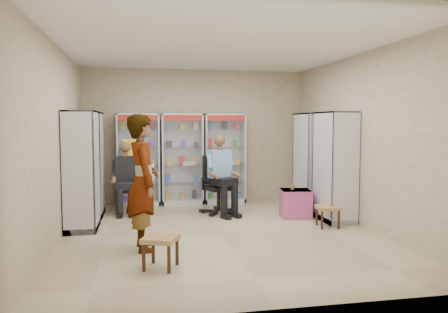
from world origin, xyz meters
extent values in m
plane|color=tan|center=(0.00, 0.00, 0.00)|extent=(6.00, 6.00, 0.00)
cube|color=#C2B290|center=(0.00, 3.00, 1.50)|extent=(5.00, 0.02, 3.00)
cube|color=#C2B290|center=(0.00, -3.00, 1.50)|extent=(5.00, 0.02, 3.00)
cube|color=#C2B290|center=(-2.50, 0.00, 1.50)|extent=(0.02, 6.00, 3.00)
cube|color=#C2B290|center=(2.50, 0.00, 1.50)|extent=(0.02, 6.00, 3.00)
cube|color=silver|center=(0.00, 0.00, 3.00)|extent=(5.00, 6.00, 0.02)
cube|color=#AEB2B6|center=(-1.30, 2.73, 1.00)|extent=(0.90, 0.50, 2.00)
cube|color=silver|center=(-0.35, 2.73, 1.00)|extent=(0.90, 0.50, 2.00)
cube|color=#9E9FA4|center=(0.60, 2.73, 1.00)|extent=(0.90, 0.50, 2.00)
cube|color=silver|center=(2.23, 1.60, 1.00)|extent=(0.90, 0.50, 2.00)
cube|color=#9D9FA4|center=(2.23, 0.50, 1.00)|extent=(0.90, 0.50, 2.00)
cube|color=silver|center=(-2.23, 1.80, 1.00)|extent=(0.90, 0.50, 2.00)
cube|color=#B3B7BB|center=(-2.23, 0.70, 1.00)|extent=(0.90, 0.50, 2.00)
cube|color=black|center=(-1.55, 2.00, 0.47)|extent=(0.42, 0.42, 0.94)
cube|color=black|center=(0.26, 1.54, 0.58)|extent=(0.80, 0.80, 1.15)
cube|color=#C04C9C|center=(1.63, 0.91, 0.26)|extent=(0.63, 0.61, 0.53)
cylinder|color=#601E08|center=(1.58, 0.94, 0.58)|extent=(0.07, 0.07, 0.10)
cube|color=#AB8348|center=(1.90, 0.04, 0.18)|extent=(0.40, 0.40, 0.36)
cube|color=#A47E45|center=(-1.03, -1.58, 0.20)|extent=(0.52, 0.52, 0.40)
imported|color=gray|center=(-1.23, -0.70, 0.96)|extent=(0.55, 0.76, 1.92)
camera|label=1|loc=(-1.27, -6.91, 1.79)|focal=35.00mm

